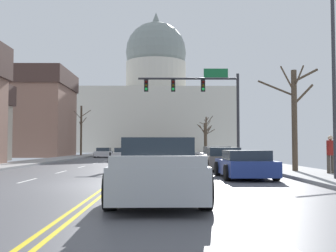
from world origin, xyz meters
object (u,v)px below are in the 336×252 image
pickup_truck_near_03 (158,171)px  sedan_oncoming_00 (124,155)px  sedan_near_01 (223,160)px  signal_gantry (203,94)px  street_lamp_right (325,55)px  sedan_near_00 (216,157)px  pedestrian_00 (331,152)px  sedan_oncoming_01 (104,153)px  sedan_near_02 (245,165)px

pickup_truck_near_03 → sedan_oncoming_00: 25.67m
sedan_near_01 → sedan_oncoming_00: sedan_near_01 is taller
signal_gantry → sedan_near_01: signal_gantry is taller
street_lamp_right → sedan_near_00: bearing=100.8°
pickup_truck_near_03 → pedestrian_00: (7.53, 7.42, 0.36)m
signal_gantry → sedan_oncoming_01: size_ratio=1.69×
street_lamp_right → pickup_truck_near_03: size_ratio=1.38×
signal_gantry → sedan_near_02: 15.25m
pickup_truck_near_03 → sedan_near_02: bearing=61.5°
sedan_near_01 → pedestrian_00: 6.23m
sedan_near_00 → pedestrian_00: bearing=-69.7°
signal_gantry → sedan_oncoming_00: 9.30m
street_lamp_right → sedan_near_00: size_ratio=1.82×
signal_gantry → sedan_oncoming_00: size_ratio=1.74×
signal_gantry → sedan_near_02: signal_gantry is taller
sedan_near_01 → sedan_oncoming_01: sedan_near_01 is taller
signal_gantry → pickup_truck_near_03: signal_gantry is taller
sedan_near_02 → sedan_oncoming_01: bearing=108.7°
street_lamp_right → sedan_near_02: size_ratio=1.78×
sedan_near_01 → sedan_oncoming_01: size_ratio=0.99×
street_lamp_right → sedan_near_01: (-2.81, 7.48, -4.17)m
signal_gantry → sedan_near_02: bearing=-88.6°
sedan_oncoming_00 → sedan_oncoming_01: bearing=106.6°
street_lamp_right → sedan_near_00: 13.86m
sedan_oncoming_01 → signal_gantry: bearing=-58.5°
sedan_near_02 → sedan_oncoming_00: size_ratio=0.96×
pickup_truck_near_03 → sedan_oncoming_01: size_ratio=1.20×
street_lamp_right → pickup_truck_near_03: street_lamp_right is taller
signal_gantry → sedan_oncoming_01: 20.05m
sedan_near_00 → pedestrian_00: (3.77, -10.17, 0.45)m
sedan_near_01 → sedan_oncoming_01: (-10.40, 25.48, -0.04)m
street_lamp_right → signal_gantry: bearing=100.5°
signal_gantry → street_lamp_right: (3.04, -16.37, -0.64)m
street_lamp_right → sedan_oncoming_01: bearing=111.8°
sedan_near_02 → pickup_truck_near_03: size_ratio=0.78×
pedestrian_00 → sedan_near_02: bearing=-167.2°
street_lamp_right → pedestrian_00: size_ratio=4.64×
sedan_oncoming_00 → sedan_oncoming_01: (-3.60, 12.11, -0.02)m
sedan_near_00 → sedan_oncoming_00: sedan_near_00 is taller
sedan_near_00 → sedan_oncoming_00: bearing=132.2°
street_lamp_right → sedan_near_01: size_ratio=1.67×
sedan_near_02 → sedan_oncoming_01: sedan_near_02 is taller
sedan_near_02 → pedestrian_00: size_ratio=2.61×
street_lamp_right → sedan_near_01: 9.01m
sedan_near_01 → pedestrian_00: pedestrian_00 is taller
sedan_near_02 → signal_gantry: bearing=91.4°
sedan_near_00 → sedan_oncoming_00: 10.61m
pedestrian_00 → sedan_oncoming_01: bearing=115.7°
sedan_oncoming_00 → sedan_oncoming_01: size_ratio=0.97×
street_lamp_right → sedan_oncoming_00: street_lamp_right is taller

